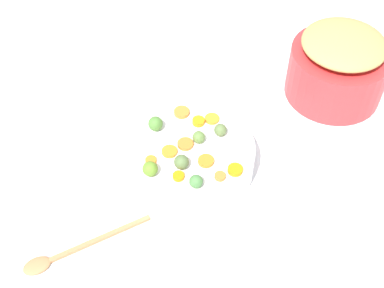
{
  "coord_description": "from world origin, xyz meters",
  "views": [
    {
      "loc": [
        0.73,
        0.18,
        1.03
      ],
      "look_at": [
        -0.04,
        -0.02,
        0.11
      ],
      "focal_mm": 49.33,
      "sensor_mm": 36.0,
      "label": 1
    }
  ],
  "objects": [
    {
      "name": "brussels_sprout_0",
      "position": [
        -0.09,
        0.03,
        0.12
      ],
      "size": [
        0.03,
        0.03,
        0.03
      ],
      "primitive_type": "sphere",
      "color": "#5A713E",
      "rests_on": "serving_bowl_carrots"
    },
    {
      "name": "carrot_slice_6",
      "position": [
        0.06,
        -0.03,
        0.1
      ],
      "size": [
        0.04,
        0.04,
        0.01
      ],
      "primitive_type": "cylinder",
      "rotation": [
        0.0,
        0.0,
        5.83
      ],
      "color": "orange",
      "rests_on": "serving_bowl_carrots"
    },
    {
      "name": "carrot_slice_1",
      "position": [
        0.01,
        0.09,
        0.11
      ],
      "size": [
        0.04,
        0.04,
        0.01
      ],
      "primitive_type": "cylinder",
      "rotation": [
        0.0,
        0.0,
        1.39
      ],
      "color": "orange",
      "rests_on": "serving_bowl_carrots"
    },
    {
      "name": "metal_pot",
      "position": [
        -0.39,
        0.28,
        0.09
      ],
      "size": [
        0.26,
        0.26,
        0.14
      ],
      "primitive_type": "cylinder",
      "color": "red",
      "rests_on": "tabletop"
    },
    {
      "name": "carrot_slice_3",
      "position": [
        -0.01,
        -0.07,
        0.1
      ],
      "size": [
        0.04,
        0.04,
        0.01
      ],
      "primitive_type": "cylinder",
      "rotation": [
        0.0,
        0.0,
        3.37
      ],
      "color": "orange",
      "rests_on": "serving_bowl_carrots"
    },
    {
      "name": "brussels_sprout_2",
      "position": [
        -0.07,
        -0.12,
        0.12
      ],
      "size": [
        0.04,
        0.04,
        0.04
      ],
      "primitive_type": "sphere",
      "color": "#4B7D34",
      "rests_on": "serving_bowl_carrots"
    },
    {
      "name": "serving_bowl_carrots",
      "position": [
        -0.04,
        -0.02,
        0.06
      ],
      "size": [
        0.29,
        0.29,
        0.08
      ],
      "primitive_type": "cylinder",
      "color": "white",
      "rests_on": "tabletop"
    },
    {
      "name": "carrot_slice_5",
      "position": [
        -0.11,
        -0.03,
        0.11
      ],
      "size": [
        0.04,
        0.04,
        0.01
      ],
      "primitive_type": "cylinder",
      "rotation": [
        0.0,
        0.0,
        6.08
      ],
      "color": "orange",
      "rests_on": "serving_bowl_carrots"
    },
    {
      "name": "wooden_spoon",
      "position": [
        0.26,
        -0.23,
        0.03
      ],
      "size": [
        0.22,
        0.23,
        0.01
      ],
      "color": "#B5784B",
      "rests_on": "tabletop"
    },
    {
      "name": "carrot_slice_7",
      "position": [
        0.03,
        -0.1,
        0.1
      ],
      "size": [
        0.03,
        0.03,
        0.01
      ],
      "primitive_type": "cylinder",
      "rotation": [
        0.0,
        0.0,
        3.23
      ],
      "color": "orange",
      "rests_on": "serving_bowl_carrots"
    },
    {
      "name": "carrot_slice_8",
      "position": [
        -0.13,
        -0.08,
        0.1
      ],
      "size": [
        0.04,
        0.04,
        0.01
      ],
      "primitive_type": "cylinder",
      "rotation": [
        0.0,
        0.0,
        1.54
      ],
      "color": "orange",
      "rests_on": "serving_bowl_carrots"
    },
    {
      "name": "carrot_slice_9",
      "position": [
        0.03,
        0.06,
        0.1
      ],
      "size": [
        0.03,
        0.03,
        0.01
      ],
      "primitive_type": "cylinder",
      "rotation": [
        0.0,
        0.0,
        3.27
      ],
      "color": "orange",
      "rests_on": "serving_bowl_carrots"
    },
    {
      "name": "carrot_slice_0",
      "position": [
        -0.13,
        0.0,
        0.1
      ],
      "size": [
        0.04,
        0.04,
        0.01
      ],
      "primitive_type": "cylinder",
      "rotation": [
        0.0,
        0.0,
        3.45
      ],
      "color": "orange",
      "rests_on": "serving_bowl_carrots"
    },
    {
      "name": "brussels_sprout_3",
      "position": [
        0.06,
        -0.09,
        0.12
      ],
      "size": [
        0.03,
        0.03,
        0.03
      ],
      "primitive_type": "sphere",
      "color": "olive",
      "rests_on": "serving_bowl_carrots"
    },
    {
      "name": "tabletop",
      "position": [
        0.0,
        0.0,
        0.01
      ],
      "size": [
        2.4,
        2.4,
        0.02
      ],
      "primitive_type": "cube",
      "color": "white",
      "rests_on": "ground"
    },
    {
      "name": "stuffing_mound",
      "position": [
        -0.39,
        0.28,
        0.19
      ],
      "size": [
        0.22,
        0.22,
        0.05
      ],
      "primitive_type": "ellipsoid",
      "color": "tan",
      "rests_on": "metal_pot"
    },
    {
      "name": "brussels_sprout_1",
      "position": [
        0.03,
        -0.03,
        0.12
      ],
      "size": [
        0.03,
        0.03,
        0.03
      ],
      "primitive_type": "sphere",
      "color": "#546C3D",
      "rests_on": "serving_bowl_carrots"
    },
    {
      "name": "brussels_sprout_4",
      "position": [
        -0.06,
        -0.01,
        0.11
      ],
      "size": [
        0.03,
        0.03,
        0.03
      ],
      "primitive_type": "sphere",
      "color": "#5C7D3C",
      "rests_on": "serving_bowl_carrots"
    },
    {
      "name": "carrot_slice_2",
      "position": [
        -0.04,
        -0.04,
        0.1
      ],
      "size": [
        0.05,
        0.05,
        0.01
      ],
      "primitive_type": "cylinder",
      "rotation": [
        0.0,
        0.0,
        0.84
      ],
      "color": "orange",
      "rests_on": "serving_bowl_carrots"
    },
    {
      "name": "brussels_sprout_5",
      "position": [
        0.07,
        0.01,
        0.12
      ],
      "size": [
        0.03,
        0.03,
        0.03
      ],
      "primitive_type": "sphere",
      "color": "#497C40",
      "rests_on": "serving_bowl_carrots"
    },
    {
      "name": "carrot_slice_4",
      "position": [
        0.0,
        0.02,
        0.1
      ],
      "size": [
        0.04,
        0.04,
        0.01
      ],
      "primitive_type": "cylinder",
      "rotation": [
        0.0,
        0.0,
        2.91
      ],
      "color": "orange",
      "rests_on": "serving_bowl_carrots"
    }
  ]
}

